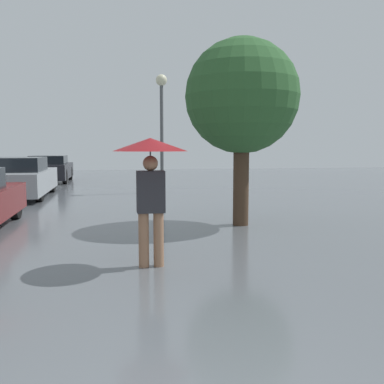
{
  "coord_description": "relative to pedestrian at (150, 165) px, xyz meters",
  "views": [
    {
      "loc": [
        -0.3,
        -1.42,
        1.64
      ],
      "look_at": [
        0.78,
        4.33,
        1.02
      ],
      "focal_mm": 40.0,
      "sensor_mm": 36.0,
      "label": 1
    }
  ],
  "objects": [
    {
      "name": "pedestrian",
      "position": [
        0.0,
        0.0,
        0.0
      ],
      "size": [
        1.01,
        1.01,
        1.76
      ],
      "color": "#9E7051",
      "rests_on": "ground_plane"
    },
    {
      "name": "parked_car_third",
      "position": [
        -3.48,
        8.96,
        -0.78
      ],
      "size": [
        1.82,
        4.5,
        1.31
      ],
      "color": "#9EA3A8",
      "rests_on": "ground_plane"
    },
    {
      "name": "parked_car_farthest",
      "position": [
        -3.39,
        15.16,
        -0.8
      ],
      "size": [
        1.8,
        4.08,
        1.24
      ],
      "color": "black",
      "rests_on": "ground_plane"
    },
    {
      "name": "tree",
      "position": [
        2.14,
        2.81,
        1.24
      ],
      "size": [
        2.34,
        2.34,
        3.84
      ],
      "color": "#473323",
      "rests_on": "ground_plane"
    },
    {
      "name": "street_lamp",
      "position": [
        1.26,
        9.5,
        1.6
      ],
      "size": [
        0.4,
        0.4,
        4.17
      ],
      "color": "#515456",
      "rests_on": "ground_plane"
    }
  ]
}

